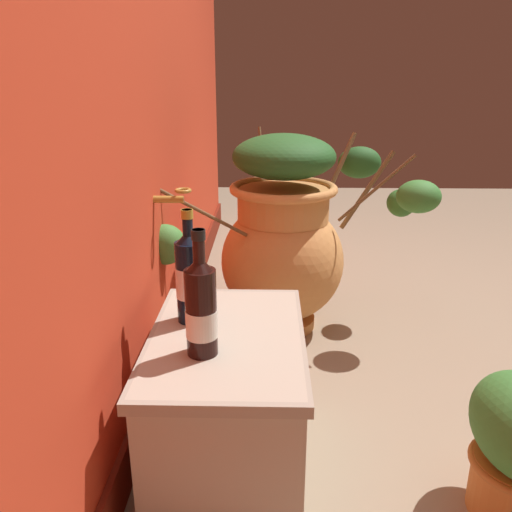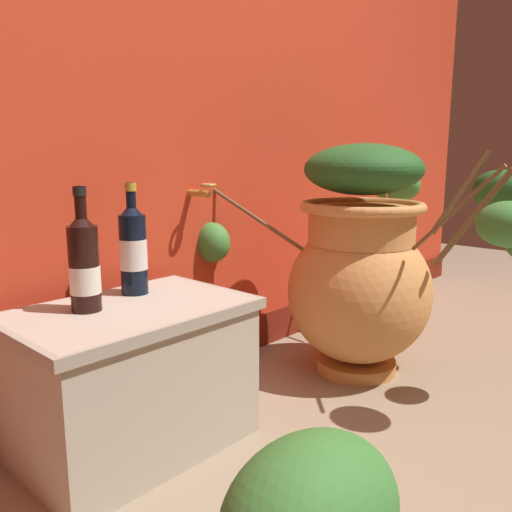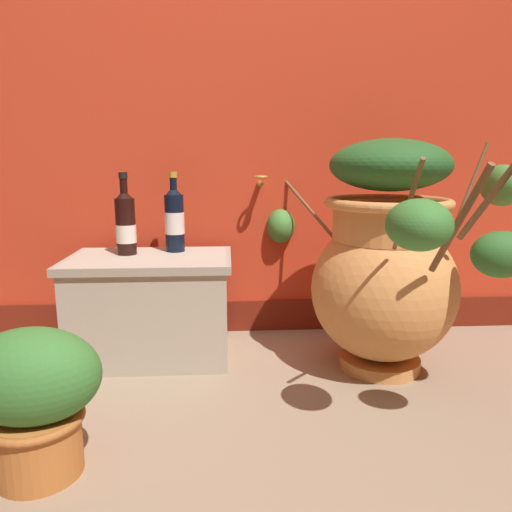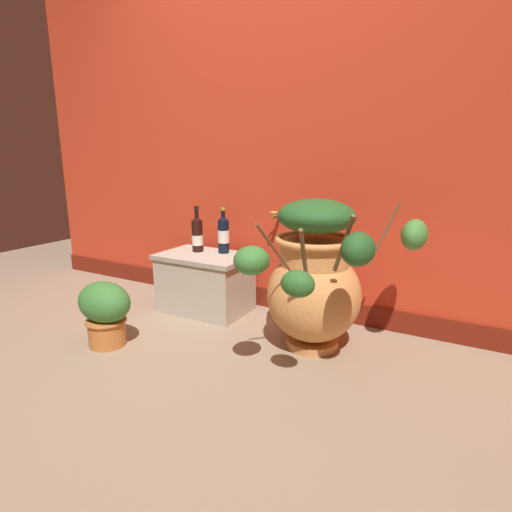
% 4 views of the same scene
% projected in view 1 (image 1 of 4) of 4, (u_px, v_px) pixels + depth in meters
% --- Properties ---
extents(ground_plane, '(7.00, 7.00, 0.00)m').
position_uv_depth(ground_plane, '(461.00, 380.00, 1.90)').
color(ground_plane, gray).
extents(terracotta_urn, '(0.94, 1.12, 0.84)m').
position_uv_depth(terracotta_urn, '(286.00, 235.00, 2.20)').
color(terracotta_urn, '#D68E4C').
rests_on(terracotta_urn, ground_plane).
extents(stone_ledge, '(0.63, 0.42, 0.41)m').
position_uv_depth(stone_ledge, '(228.00, 395.00, 1.44)').
color(stone_ledge, '#B2A893').
rests_on(stone_ledge, ground_plane).
extents(wine_bottle_left, '(0.08, 0.08, 0.32)m').
position_uv_depth(wine_bottle_left, '(190.00, 275.00, 1.42)').
color(wine_bottle_left, black).
rests_on(wine_bottle_left, stone_ledge).
extents(wine_bottle_middle, '(0.08, 0.08, 0.32)m').
position_uv_depth(wine_bottle_middle, '(201.00, 306.00, 1.24)').
color(wine_bottle_middle, black).
rests_on(wine_bottle_middle, stone_ledge).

